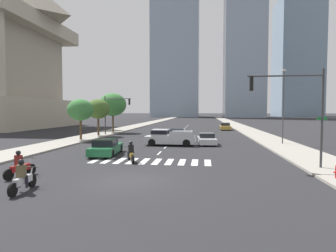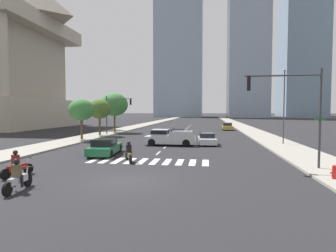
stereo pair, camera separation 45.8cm
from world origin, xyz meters
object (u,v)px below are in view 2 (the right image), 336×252
object	(u,v)px
motorcycle_trailing	(17,166)
street_lamp_east	(284,101)
motorcycle_third	(18,178)
sedan_gold_0	(227,127)
motorcycle_lead	(129,154)
sedan_green_1	(105,147)
traffic_signal_near	(292,100)
traffic_signal_far	(116,108)
sedan_white_3	(178,135)
street_tree_second	(99,109)
sedan_silver_2	(207,139)
street_tree_nearest	(81,110)
street_tree_third	(114,105)
fire_hydrant	(334,172)
pickup_truck	(168,138)

from	to	relation	value
motorcycle_trailing	street_lamp_east	distance (m)	25.26
motorcycle_third	sedan_gold_0	bearing A→B (deg)	-20.73
motorcycle_lead	street_lamp_east	world-z (taller)	street_lamp_east
sedan_green_1	traffic_signal_near	bearing A→B (deg)	-112.04
traffic_signal_near	traffic_signal_far	xyz separation A→B (m)	(-18.35, 21.73, -0.28)
motorcycle_trailing	sedan_white_3	size ratio (longest dim) A/B	0.43
motorcycle_lead	motorcycle_trailing	distance (m)	7.15
street_lamp_east	street_tree_second	size ratio (longest dim) A/B	1.52
sedan_silver_2	traffic_signal_far	size ratio (longest dim) A/B	0.80
motorcycle_third	street_tree_nearest	xyz separation A→B (m)	(-6.73, 20.87, 3.13)
motorcycle_lead	street_tree_third	bearing A→B (deg)	-3.81
motorcycle_lead	traffic_signal_far	xyz separation A→B (m)	(-7.75, 20.52, 3.41)
fire_hydrant	street_lamp_east	size ratio (longest dim) A/B	0.09
street_lamp_east	sedan_gold_0	bearing A→B (deg)	100.46
sedan_gold_0	sedan_silver_2	world-z (taller)	sedan_gold_0
sedan_silver_2	sedan_white_3	bearing A→B (deg)	-143.05
sedan_silver_2	street_tree_second	distance (m)	17.20
motorcycle_third	pickup_truck	bearing A→B (deg)	-18.60
street_lamp_east	street_tree_nearest	bearing A→B (deg)	176.69
sedan_green_1	street_tree_third	distance (m)	23.75
pickup_truck	sedan_green_1	xyz separation A→B (m)	(-4.25, -6.89, -0.21)
motorcycle_lead	traffic_signal_near	size ratio (longest dim) A/B	0.35
sedan_silver_2	pickup_truck	bearing A→B (deg)	-74.82
motorcycle_trailing	motorcycle_third	xyz separation A→B (m)	(1.88, -2.51, -0.00)
fire_hydrant	traffic_signal_far	world-z (taller)	traffic_signal_far
traffic_signal_far	sedan_silver_2	bearing A→B (deg)	-35.18
motorcycle_trailing	street_lamp_east	xyz separation A→B (m)	(18.20, 17.03, 4.06)
street_tree_second	street_tree_third	size ratio (longest dim) A/B	0.80
motorcycle_third	street_lamp_east	world-z (taller)	street_lamp_east
sedan_silver_2	street_tree_nearest	bearing A→B (deg)	-101.37
motorcycle_lead	sedan_green_1	distance (m)	4.04
street_tree_third	traffic_signal_far	bearing A→B (deg)	-68.63
motorcycle_lead	motorcycle_trailing	bearing A→B (deg)	113.59
street_tree_nearest	sedan_green_1	bearing A→B (deg)	-56.28
sedan_white_3	motorcycle_trailing	bearing A→B (deg)	-23.08
sedan_white_3	street_tree_second	size ratio (longest dim) A/B	0.93
motorcycle_third	sedan_gold_0	distance (m)	44.23
sedan_silver_2	street_tree_nearest	distance (m)	15.50
pickup_truck	street_tree_second	size ratio (longest dim) A/B	1.03
sedan_silver_2	traffic_signal_near	bearing A→B (deg)	18.03
street_lamp_east	street_tree_third	bearing A→B (deg)	149.50
sedan_white_3	sedan_gold_0	bearing A→B (deg)	154.07
pickup_truck	street_tree_second	xyz separation A→B (m)	(-11.03, 9.04, 3.05)
motorcycle_third	traffic_signal_far	size ratio (longest dim) A/B	0.39
motorcycle_lead	traffic_signal_near	xyz separation A→B (m)	(10.60, -1.21, 3.69)
traffic_signal_far	street_lamp_east	world-z (taller)	street_lamp_east
sedan_gold_0	traffic_signal_near	distance (m)	36.13
sedan_gold_0	traffic_signal_near	bearing A→B (deg)	1.48
fire_hydrant	street_tree_nearest	world-z (taller)	street_tree_nearest
motorcycle_third	street_tree_third	size ratio (longest dim) A/B	0.34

